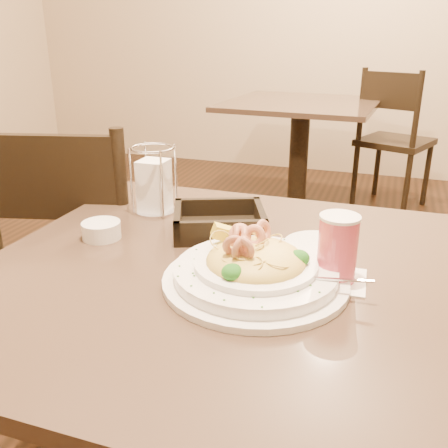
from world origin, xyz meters
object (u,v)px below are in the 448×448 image
(main_table, at_px, (221,368))
(side_plate, at_px, (318,245))
(dining_chair_near, at_px, (81,262))
(bread_basket, at_px, (219,224))
(background_table, at_px, (299,139))
(dining_chair_far, at_px, (393,136))
(butter_ramekin, at_px, (101,230))
(pasta_bowl, at_px, (255,268))
(drink_glass, at_px, (337,249))
(napkin_caddy, at_px, (154,184))

(main_table, bearing_deg, side_plate, 43.47)
(dining_chair_near, bearing_deg, bread_basket, 145.73)
(background_table, relative_size, dining_chair_far, 1.03)
(side_plate, relative_size, butter_ramekin, 1.73)
(pasta_bowl, bearing_deg, background_table, 98.66)
(bread_basket, relative_size, side_plate, 1.69)
(drink_glass, xyz_separation_m, bread_basket, (-0.27, 0.15, -0.04))
(pasta_bowl, bearing_deg, napkin_caddy, 139.74)
(pasta_bowl, xyz_separation_m, drink_glass, (0.13, 0.06, 0.03))
(bread_basket, relative_size, butter_ramekin, 2.93)
(dining_chair_far, distance_m, napkin_caddy, 2.49)
(butter_ramekin, bearing_deg, dining_chair_far, 77.72)
(dining_chair_far, relative_size, butter_ramekin, 11.29)
(bread_basket, bearing_deg, napkin_caddy, 158.60)
(napkin_caddy, xyz_separation_m, side_plate, (0.41, -0.09, -0.07))
(dining_chair_near, xyz_separation_m, butter_ramekin, (0.28, -0.30, 0.26))
(main_table, bearing_deg, background_table, 96.93)
(dining_chair_far, height_order, side_plate, dining_chair_far)
(main_table, height_order, background_table, same)
(napkin_caddy, bearing_deg, pasta_bowl, -40.26)
(dining_chair_far, xyz_separation_m, napkin_caddy, (-0.53, -2.41, 0.31))
(main_table, height_order, dining_chair_far, dining_chair_far)
(background_table, xyz_separation_m, pasta_bowl, (0.36, -2.38, 0.26))
(main_table, xyz_separation_m, drink_glass, (0.21, 0.02, 0.29))
(main_table, distance_m, napkin_caddy, 0.46)
(napkin_caddy, xyz_separation_m, butter_ramekin, (-0.04, -0.19, -0.05))
(background_table, bearing_deg, dining_chair_near, -98.12)
(pasta_bowl, relative_size, napkin_caddy, 2.22)
(main_table, bearing_deg, dining_chair_far, 84.02)
(pasta_bowl, relative_size, drink_glass, 2.95)
(drink_glass, bearing_deg, dining_chair_far, 88.55)
(side_plate, bearing_deg, dining_chair_far, 87.32)
(side_plate, bearing_deg, napkin_caddy, 168.14)
(napkin_caddy, bearing_deg, dining_chair_far, 77.59)
(drink_glass, relative_size, side_plate, 0.86)
(napkin_caddy, relative_size, side_plate, 1.15)
(pasta_bowl, bearing_deg, side_plate, 67.05)
(main_table, height_order, side_plate, side_plate)
(dining_chair_far, bearing_deg, dining_chair_near, 91.12)
(bread_basket, xyz_separation_m, napkin_caddy, (-0.19, 0.08, 0.05))
(napkin_caddy, bearing_deg, butter_ramekin, -100.61)
(dining_chair_far, relative_size, bread_basket, 3.85)
(main_table, xyz_separation_m, bread_basket, (-0.06, 0.16, 0.25))
(drink_glass, xyz_separation_m, butter_ramekin, (-0.50, 0.03, -0.04))
(drink_glass, bearing_deg, napkin_caddy, 154.42)
(drink_glass, height_order, butter_ramekin, drink_glass)
(butter_ramekin, bearing_deg, background_table, 89.91)
(napkin_caddy, bearing_deg, drink_glass, -25.58)
(main_table, height_order, pasta_bowl, pasta_bowl)
(bread_basket, bearing_deg, main_table, -69.81)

